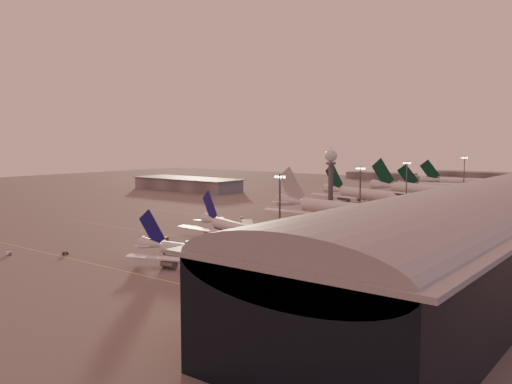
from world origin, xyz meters
The scene contains 26 objects.
ground centered at (0.00, 0.00, 0.00)m, with size 700.00×700.00×0.00m, color #4D4B4B.
taxiway_markings centered at (30.00, 56.00, 0.01)m, with size 180.00×185.25×0.02m.
hangar centered at (-120.00, 140.00, 4.32)m, with size 82.00×27.00×8.50m.
radar_tower centered at (5.00, 120.00, 20.95)m, with size 6.40×6.40×31.10m.
mast_a centered at (58.00, 0.00, 13.74)m, with size 3.60×0.56×25.00m.
mast_b centered at (55.00, 55.00, 13.74)m, with size 3.60×0.56×25.00m.
mast_c centered at (50.00, 110.00, 13.74)m, with size 3.60×0.56×25.00m.
mast_d centered at (48.00, 200.00, 13.74)m, with size 3.60×0.56×25.00m.
distant_horizon centered at (2.62, 325.14, 3.89)m, with size 165.00×37.50×9.00m.
narrowbody_near centered at (39.40, -18.50, 2.89)m, with size 36.57×29.14×14.28m.
narrowbody_mid centered at (20.74, 21.07, 3.12)m, with size 37.81×29.64×15.39m.
widebody_white centered at (29.42, 78.60, 3.87)m, with size 63.06×50.11×22.34m.
greentail_a centered at (9.39, 144.78, 3.77)m, with size 56.30×44.67×21.37m.
greentail_b centered at (26.07, 182.86, 4.16)m, with size 63.75×50.89×23.55m.
greentail_c centered at (26.02, 221.75, 3.35)m, with size 51.26×40.89×18.99m.
greentail_d centered at (24.35, 268.58, 3.60)m, with size 56.12×45.16×20.39m.
gsv_truck_a centered at (-10.06, -43.73, 1.18)m, with size 6.08×3.44×2.32m.
gsv_tug_near centered at (2.18, -32.92, 0.52)m, with size 3.59×4.15×1.02m.
gsv_catering_a centered at (64.64, -15.56, 2.07)m, with size 5.44×3.32×4.15m.
gsv_tug_mid centered at (7.85, 2.51, 0.52)m, with size 3.59×4.13×1.01m.
gsv_truck_b centered at (46.92, 38.21, 1.14)m, with size 5.63×2.29×2.24m.
gsv_truck_c centered at (-3.71, 58.23, 1.03)m, with size 5.10×4.35×2.01m.
gsv_catering_b centered at (50.92, 64.59, 2.18)m, with size 5.48×2.86×4.36m.
gsv_tug_far centered at (20.14, 98.67, 0.54)m, with size 3.60×4.25×1.04m.
gsv_truck_d centered at (-22.54, 118.19, 1.28)m, with size 4.50×6.59×2.51m.
gsv_tug_hangar centered at (44.22, 153.35, 0.57)m, with size 4.44×3.59×1.10m.
Camera 1 is at (146.24, -124.13, 34.46)m, focal length 38.00 mm.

